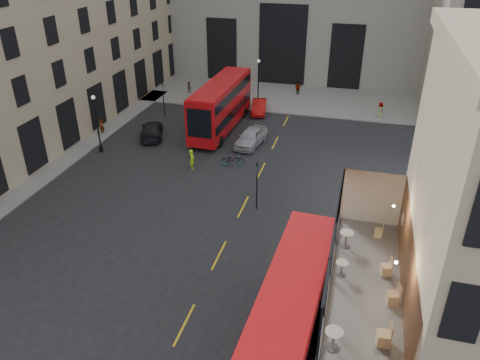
% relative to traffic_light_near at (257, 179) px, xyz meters
% --- Properties ---
extents(ground, '(140.00, 140.00, 0.00)m').
position_rel_traffic_light_near_xyz_m(ground, '(1.00, -12.00, -2.42)').
color(ground, black).
rests_on(ground, ground).
extents(host_building_main, '(7.26, 11.40, 15.10)m').
position_rel_traffic_light_near_xyz_m(host_building_main, '(10.95, -12.00, 5.36)').
color(host_building_main, tan).
rests_on(host_building_main, ground).
extents(host_frontage, '(3.00, 11.00, 4.50)m').
position_rel_traffic_light_near_xyz_m(host_frontage, '(7.50, -12.00, -0.17)').
color(host_frontage, tan).
rests_on(host_frontage, ground).
extents(cafe_floor, '(3.00, 10.00, 0.10)m').
position_rel_traffic_light_near_xyz_m(cafe_floor, '(7.50, -12.00, 2.12)').
color(cafe_floor, slate).
rests_on(cafe_floor, host_frontage).
extents(gateway, '(35.00, 10.60, 18.00)m').
position_rel_traffic_light_near_xyz_m(gateway, '(-4.00, 35.99, 6.96)').
color(gateway, gray).
rests_on(gateway, ground).
extents(pavement_far, '(40.00, 12.00, 0.12)m').
position_rel_traffic_light_near_xyz_m(pavement_far, '(-5.00, 26.00, -2.36)').
color(pavement_far, slate).
rests_on(pavement_far, ground).
extents(pavement_left, '(8.00, 48.00, 0.12)m').
position_rel_traffic_light_near_xyz_m(pavement_left, '(-21.00, -0.00, -2.36)').
color(pavement_left, slate).
rests_on(pavement_left, ground).
extents(traffic_light_near, '(0.16, 0.20, 3.80)m').
position_rel_traffic_light_near_xyz_m(traffic_light_near, '(0.00, 0.00, 0.00)').
color(traffic_light_near, black).
rests_on(traffic_light_near, ground).
extents(traffic_light_far, '(0.16, 0.20, 3.80)m').
position_rel_traffic_light_near_xyz_m(traffic_light_far, '(-14.00, 16.00, 0.00)').
color(traffic_light_far, black).
rests_on(traffic_light_far, ground).
extents(street_lamp_a, '(0.36, 0.36, 5.33)m').
position_rel_traffic_light_near_xyz_m(street_lamp_a, '(-16.00, 6.00, -0.03)').
color(street_lamp_a, black).
rests_on(street_lamp_a, ground).
extents(street_lamp_b, '(0.36, 0.36, 5.33)m').
position_rel_traffic_light_near_xyz_m(street_lamp_b, '(-5.00, 22.00, -0.03)').
color(street_lamp_b, black).
rests_on(street_lamp_b, ground).
extents(bus_near, '(3.07, 11.26, 4.45)m').
position_rel_traffic_light_near_xyz_m(bus_near, '(4.50, -12.24, 0.07)').
color(bus_near, '#B50C0F').
rests_on(bus_near, ground).
extents(bus_far, '(3.08, 12.19, 4.84)m').
position_rel_traffic_light_near_xyz_m(bus_far, '(-6.97, 14.11, 0.29)').
color(bus_far, '#AF0C0F').
rests_on(bus_far, ground).
extents(car_a, '(2.63, 5.02, 1.63)m').
position_rel_traffic_light_near_xyz_m(car_a, '(-3.11, 10.96, -1.61)').
color(car_a, '#A0A3A8').
rests_on(car_a, ground).
extents(car_b, '(2.22, 4.52, 1.43)m').
position_rel_traffic_light_near_xyz_m(car_b, '(-4.35, 19.72, -1.71)').
color(car_b, '#B20D0A').
rests_on(car_b, ground).
extents(car_c, '(3.61, 5.29, 1.42)m').
position_rel_traffic_light_near_xyz_m(car_c, '(-12.93, 10.38, -1.71)').
color(car_c, black).
rests_on(car_c, ground).
extents(bicycle, '(2.07, 1.14, 1.03)m').
position_rel_traffic_light_near_xyz_m(bicycle, '(-3.59, 6.42, -1.91)').
color(bicycle, gray).
rests_on(bicycle, ground).
extents(cyclist, '(0.58, 0.73, 1.74)m').
position_rel_traffic_light_near_xyz_m(cyclist, '(-6.76, 4.93, -1.55)').
color(cyclist, '#BEFF1A').
rests_on(cyclist, ground).
extents(pedestrian_a, '(0.81, 0.66, 1.54)m').
position_rel_traffic_light_near_xyz_m(pedestrian_a, '(-14.10, 23.98, -1.66)').
color(pedestrian_a, gray).
rests_on(pedestrian_a, ground).
extents(pedestrian_b, '(1.02, 1.29, 1.74)m').
position_rel_traffic_light_near_xyz_m(pedestrian_b, '(-8.11, 16.32, -1.55)').
color(pedestrian_b, gray).
rests_on(pedestrian_b, ground).
extents(pedestrian_c, '(1.06, 1.01, 1.76)m').
position_rel_traffic_light_near_xyz_m(pedestrian_c, '(-1.15, 26.97, -1.54)').
color(pedestrian_c, gray).
rests_on(pedestrian_c, ground).
extents(pedestrian_d, '(0.92, 1.00, 1.71)m').
position_rel_traffic_light_near_xyz_m(pedestrian_d, '(8.56, 21.57, -1.57)').
color(pedestrian_d, gray).
rests_on(pedestrian_d, ground).
extents(pedestrian_e, '(0.47, 0.68, 1.80)m').
position_rel_traffic_light_near_xyz_m(pedestrian_e, '(-18.00, 9.74, -1.52)').
color(pedestrian_e, gray).
rests_on(pedestrian_e, ground).
extents(cafe_table_near, '(0.66, 0.66, 0.83)m').
position_rel_traffic_light_near_xyz_m(cafe_table_near, '(6.46, -15.85, 2.72)').
color(cafe_table_near, beige).
rests_on(cafe_table_near, cafe_floor).
extents(cafe_table_mid, '(0.55, 0.55, 0.69)m').
position_rel_traffic_light_near_xyz_m(cafe_table_mid, '(6.46, -11.65, 2.63)').
color(cafe_table_mid, beige).
rests_on(cafe_table_mid, cafe_floor).
extents(cafe_table_far, '(0.65, 0.65, 0.81)m').
position_rel_traffic_light_near_xyz_m(cafe_table_far, '(6.50, -9.47, 2.71)').
color(cafe_table_far, beige).
rests_on(cafe_table_far, cafe_floor).
extents(cafe_chair_a, '(0.52, 0.52, 0.97)m').
position_rel_traffic_light_near_xyz_m(cafe_chair_a, '(8.23, -15.17, 2.47)').
color(cafe_chair_a, tan).
rests_on(cafe_chair_a, cafe_floor).
extents(cafe_chair_b, '(0.55, 0.55, 0.93)m').
position_rel_traffic_light_near_xyz_m(cafe_chair_b, '(8.59, -12.89, 2.46)').
color(cafe_chair_b, tan).
rests_on(cafe_chair_b, cafe_floor).
extents(cafe_chair_c, '(0.51, 0.51, 0.86)m').
position_rel_traffic_light_near_xyz_m(cafe_chair_c, '(8.36, -11.08, 2.44)').
color(cafe_chair_c, tan).
rests_on(cafe_chair_c, cafe_floor).
extents(cafe_chair_d, '(0.43, 0.43, 0.76)m').
position_rel_traffic_light_near_xyz_m(cafe_chair_d, '(8.02, -8.21, 2.41)').
color(cafe_chair_d, '#D2B779').
rests_on(cafe_chair_d, cafe_floor).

